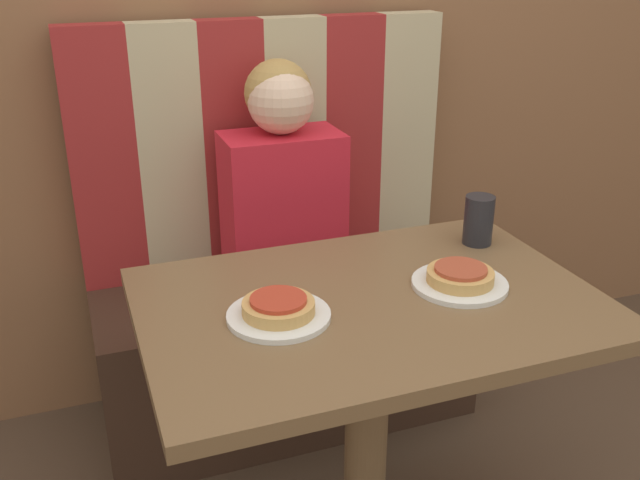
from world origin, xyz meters
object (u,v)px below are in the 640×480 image
pizza_left (278,306)px  drinking_cup (479,220)px  pizza_right (460,275)px  person (282,179)px  plate_left (279,316)px  plate_right (460,284)px

pizza_left → drinking_cup: size_ratio=1.19×
pizza_left → pizza_right: (0.42, 0.00, 0.00)m
person → pizza_left: 0.68m
plate_left → drinking_cup: drinking_cup is taller
plate_right → drinking_cup: bearing=50.1°
plate_left → plate_right: (0.42, 0.00, 0.00)m
plate_right → drinking_cup: size_ratio=1.71×
person → drinking_cup: bearing=-50.0°
person → drinking_cup: 0.58m
plate_right → person: bearing=108.0°
plate_left → person: bearing=72.0°
plate_left → drinking_cup: bearing=18.7°
person → plate_right: person is taller
pizza_left → drinking_cup: (0.59, 0.20, 0.03)m
plate_left → plate_right: 0.42m
plate_right → pizza_left: (-0.42, -0.00, 0.02)m
plate_left → pizza_right: pizza_right is taller
plate_left → plate_right: same height
drinking_cup → pizza_right: bearing=-129.9°
plate_right → drinking_cup: drinking_cup is taller
plate_left → pizza_right: size_ratio=1.44×
pizza_left → drinking_cup: 0.62m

